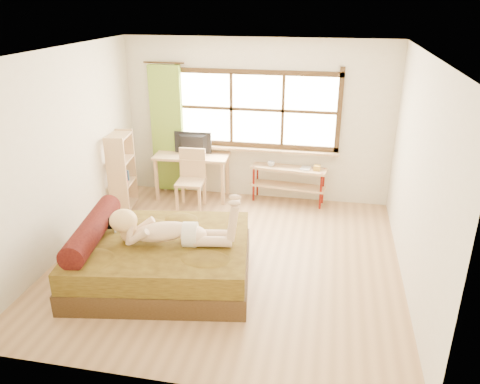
% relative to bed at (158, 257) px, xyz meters
% --- Properties ---
extents(floor, '(4.50, 4.50, 0.00)m').
position_rel_bed_xyz_m(floor, '(0.77, 0.60, -0.29)').
color(floor, '#9E754C').
rests_on(floor, ground).
extents(ceiling, '(4.50, 4.50, 0.00)m').
position_rel_bed_xyz_m(ceiling, '(0.77, 0.60, 2.41)').
color(ceiling, white).
rests_on(ceiling, wall_back).
extents(wall_back, '(4.50, 0.00, 4.50)m').
position_rel_bed_xyz_m(wall_back, '(0.77, 2.85, 1.06)').
color(wall_back, silver).
rests_on(wall_back, floor).
extents(wall_front, '(4.50, 0.00, 4.50)m').
position_rel_bed_xyz_m(wall_front, '(0.77, -1.65, 1.06)').
color(wall_front, silver).
rests_on(wall_front, floor).
extents(wall_left, '(0.00, 4.50, 4.50)m').
position_rel_bed_xyz_m(wall_left, '(-1.48, 0.60, 1.06)').
color(wall_left, silver).
rests_on(wall_left, floor).
extents(wall_right, '(0.00, 4.50, 4.50)m').
position_rel_bed_xyz_m(wall_right, '(3.02, 0.60, 1.06)').
color(wall_right, silver).
rests_on(wall_right, floor).
extents(window, '(2.80, 0.16, 1.46)m').
position_rel_bed_xyz_m(window, '(0.77, 2.82, 1.22)').
color(window, '#FFEDBF').
rests_on(window, wall_back).
extents(curtain, '(0.55, 0.10, 2.20)m').
position_rel_bed_xyz_m(curtain, '(-0.78, 2.73, 0.86)').
color(curtain, olive).
rests_on(curtain, wall_back).
extents(bed, '(2.38, 2.03, 0.81)m').
position_rel_bed_xyz_m(bed, '(0.00, 0.00, 0.00)').
color(bed, black).
rests_on(bed, floor).
extents(woman, '(1.55, 0.66, 0.64)m').
position_rel_bed_xyz_m(woman, '(0.20, -0.04, 0.57)').
color(woman, beige).
rests_on(woman, bed).
extents(kitten, '(0.34, 0.18, 0.26)m').
position_rel_bed_xyz_m(kitten, '(-0.67, 0.11, 0.37)').
color(kitten, black).
rests_on(kitten, bed).
extents(desk, '(1.28, 0.64, 0.79)m').
position_rel_bed_xyz_m(desk, '(-0.31, 2.55, 0.39)').
color(desk, tan).
rests_on(desk, floor).
extents(monitor, '(0.65, 0.11, 0.37)m').
position_rel_bed_xyz_m(monitor, '(-0.31, 2.60, 0.68)').
color(monitor, black).
rests_on(monitor, desk).
extents(chair, '(0.46, 0.46, 0.99)m').
position_rel_bed_xyz_m(chair, '(-0.21, 2.19, 0.26)').
color(chair, tan).
rests_on(chair, floor).
extents(pipe_shelf, '(1.29, 0.45, 0.71)m').
position_rel_bed_xyz_m(pipe_shelf, '(1.36, 2.67, 0.17)').
color(pipe_shelf, tan).
rests_on(pipe_shelf, floor).
extents(cup, '(0.13, 0.13, 0.09)m').
position_rel_bed_xyz_m(cup, '(1.05, 2.67, 0.38)').
color(cup, gray).
rests_on(cup, pipe_shelf).
extents(book, '(0.18, 0.23, 0.02)m').
position_rel_bed_xyz_m(book, '(1.55, 2.67, 0.35)').
color(book, gray).
rests_on(book, pipe_shelf).
extents(bookshelf, '(0.38, 0.59, 1.27)m').
position_rel_bed_xyz_m(bookshelf, '(-1.31, 1.92, 0.36)').
color(bookshelf, tan).
rests_on(bookshelf, floor).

